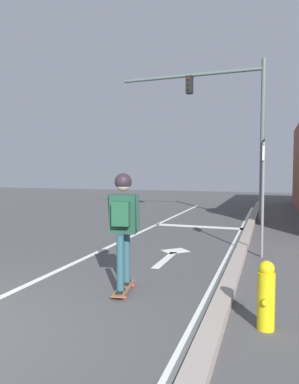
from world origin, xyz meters
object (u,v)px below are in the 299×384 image
street_sign_post (263,183)px  fire_hydrant (266,295)px  traffic_signal_mast (229,113)px  skater (123,215)px  skateboard (124,288)px

street_sign_post → fire_hydrant: street_sign_post is taller
traffic_signal_mast → skater: bearing=-94.4°
street_sign_post → fire_hydrant: (0.12, -3.58, -1.21)m
skateboard → skater: 1.14m
skater → skateboard: bearing=99.5°
skateboard → fire_hydrant: bearing=-15.7°
skateboard → street_sign_post: 3.90m
skateboard → street_sign_post: (1.95, 3.00, 1.55)m
street_sign_post → skateboard: bearing=-123.0°
skateboard → street_sign_post: street_sign_post is taller
skater → traffic_signal_mast: traffic_signal_mast is taller
skater → fire_hydrant: (2.07, -0.57, -0.80)m
skateboard → fire_hydrant: 2.18m
traffic_signal_mast → street_sign_post: size_ratio=2.33×
skateboard → skater: (0.00, -0.01, 1.14)m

